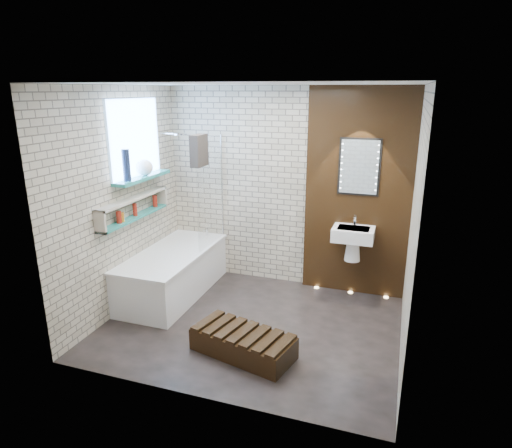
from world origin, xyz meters
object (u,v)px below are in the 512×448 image
(bathtub, at_px, (173,272))
(bath_screen, at_px, (211,192))
(washbasin, at_px, (353,238))
(led_mirror, at_px, (359,167))
(walnut_step, at_px, (243,344))

(bathtub, bearing_deg, bath_screen, 51.10)
(washbasin, bearing_deg, led_mirror, 90.00)
(bath_screen, relative_size, washbasin, 2.41)
(walnut_step, bearing_deg, bath_screen, 123.85)
(bathtub, distance_m, led_mirror, 2.68)
(bathtub, bearing_deg, walnut_step, -37.30)
(walnut_step, bearing_deg, led_mirror, 64.76)
(led_mirror, bearing_deg, bathtub, -160.22)
(bathtub, height_order, led_mirror, led_mirror)
(bathtub, relative_size, washbasin, 3.00)
(walnut_step, bearing_deg, bathtub, 142.70)
(bathtub, distance_m, bath_screen, 1.14)
(bathtub, bearing_deg, led_mirror, 19.78)
(bath_screen, bearing_deg, washbasin, 5.78)
(bath_screen, xyz_separation_m, led_mirror, (1.82, 0.34, 0.37))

